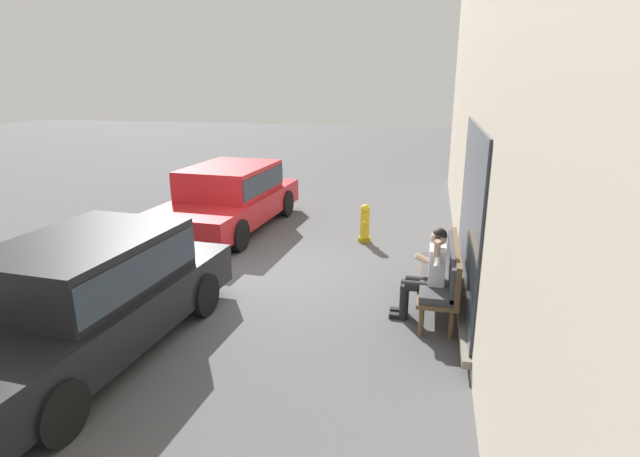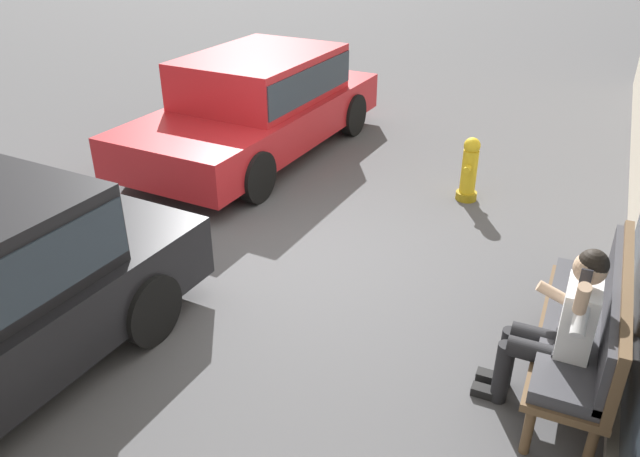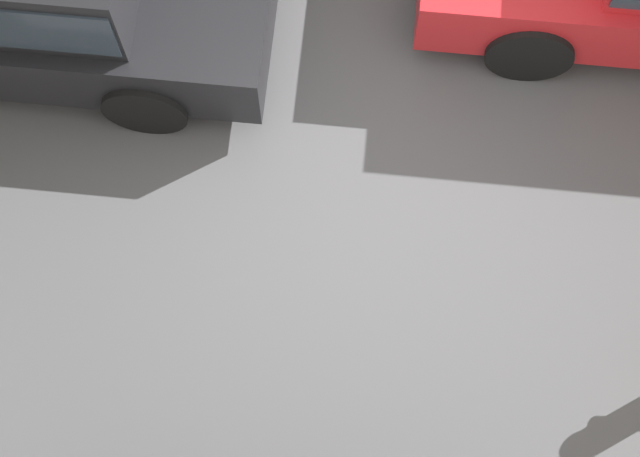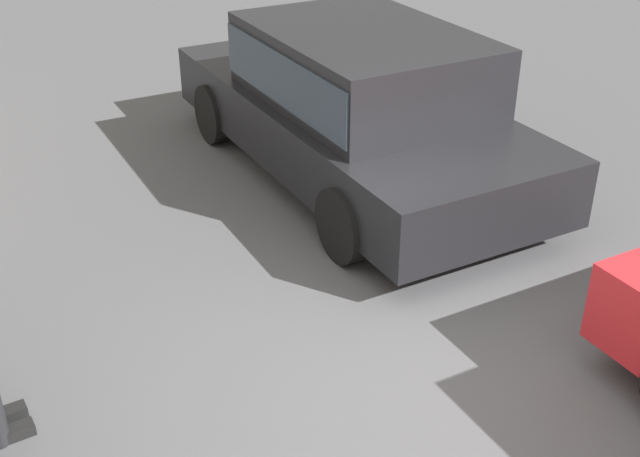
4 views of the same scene
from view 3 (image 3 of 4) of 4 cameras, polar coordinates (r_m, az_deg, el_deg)
ground_plane at (r=7.18m, az=3.14°, el=2.35°), size 60.00×60.00×0.00m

